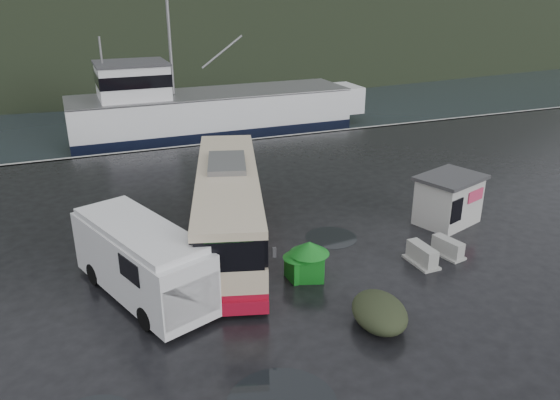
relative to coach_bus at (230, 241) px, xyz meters
name	(u,v)px	position (x,y,z in m)	size (l,w,h in m)	color
ground	(262,285)	(0.07, -4.10, 0.00)	(160.00, 160.00, 0.00)	black
harbor_water	(87,38)	(0.07, 105.90, 0.00)	(300.00, 180.00, 0.02)	black
quay_edge	(165,148)	(0.07, 15.90, 0.00)	(160.00, 0.60, 1.50)	#999993
headland	(91,9)	(10.07, 245.90, 0.00)	(780.00, 540.00, 570.00)	black
coach_bus	(230,241)	(0.00, 0.00, 0.00)	(3.11, 12.47, 3.53)	beige
white_van	(145,295)	(-4.25, -3.19, 0.00)	(2.33, 6.80, 2.85)	white
waste_bin_left	(309,278)	(1.96, -4.29, 0.00)	(1.13, 1.13, 1.58)	#14731D
waste_bin_right	(300,278)	(1.61, -4.19, 0.00)	(0.97, 0.97, 1.34)	#14731D
dome_tent	(378,324)	(2.87, -8.06, 0.00)	(1.80, 2.52, 0.99)	#29301D
ticket_kiosk	(446,222)	(10.37, -1.87, 0.00)	(3.06, 2.32, 2.39)	#BCBCB7
jersey_barrier_a	(447,255)	(8.25, -4.71, 0.00)	(0.75, 1.51, 0.75)	#999993
jersey_barrier_b	(421,263)	(6.80, -4.92, 0.00)	(0.81, 1.63, 0.81)	#999993
fishing_trawler	(212,116)	(5.74, 24.35, 0.00)	(28.22, 6.17, 11.29)	white
puddles	(254,349)	(-1.54, -7.77, 0.01)	(13.47, 11.81, 0.01)	black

